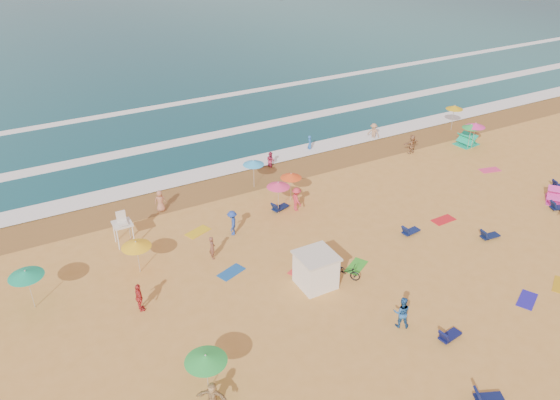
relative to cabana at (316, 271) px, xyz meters
name	(u,v)px	position (x,y,z in m)	size (l,w,h in m)	color
ground	(313,267)	(0.76, 1.52, -1.00)	(220.00, 220.00, 0.00)	gold
ocean	(68,19)	(0.76, 85.52, -1.00)	(220.00, 140.00, 0.18)	#0C4756
wet_sand	(230,183)	(0.76, 14.02, -0.99)	(220.00, 220.00, 0.00)	olive
surf_foam	(191,143)	(0.76, 22.84, -0.90)	(200.00, 18.70, 0.05)	white
cabana	(316,271)	(0.00, 0.00, 0.00)	(2.00, 2.00, 2.00)	white
cabana_roof	(316,256)	(0.00, 0.00, 1.06)	(2.20, 2.20, 0.12)	silver
bicycle	(345,271)	(1.90, -0.30, -0.52)	(0.64, 1.84, 0.97)	black
lifeguard_stand	(123,230)	(-8.75, 9.58, 0.05)	(1.20, 1.20, 2.10)	white
beach_umbrellas	(326,244)	(1.01, 0.59, 1.21)	(54.21, 29.55, 0.68)	red
loungers	(414,272)	(5.74, -2.02, -0.83)	(52.00, 20.49, 0.34)	#0E1D4A
towels	(343,279)	(1.70, -0.37, -0.98)	(43.09, 17.14, 0.03)	red
popup_tents	(508,163)	(21.98, 5.29, -0.40)	(4.09, 13.15, 1.20)	#D22E97
beachgoers	(254,234)	(-1.33, 5.40, -0.18)	(40.04, 24.45, 2.13)	red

